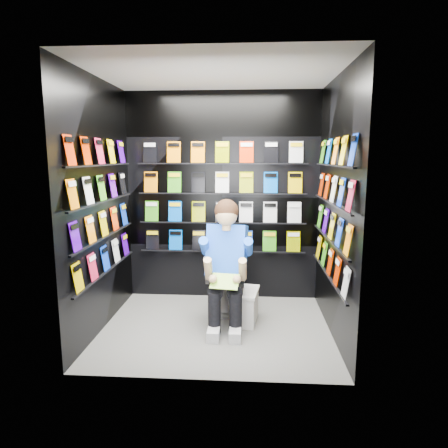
{
  "coord_description": "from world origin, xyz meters",
  "views": [
    {
      "loc": [
        0.35,
        -3.99,
        1.81
      ],
      "look_at": [
        0.08,
        0.15,
        1.1
      ],
      "focal_mm": 32.0,
      "sensor_mm": 36.0,
      "label": 1
    }
  ],
  "objects": [
    {
      "name": "reader",
      "position": [
        0.11,
        0.17,
        0.8
      ],
      "size": [
        0.68,
        0.9,
        1.52
      ],
      "primitive_type": null,
      "rotation": [
        0.0,
        0.0,
        -0.15
      ],
      "color": "blue",
      "rests_on": "toilet"
    },
    {
      "name": "wall_front",
      "position": [
        0.0,
        -1.0,
        1.3
      ],
      "size": [
        2.4,
        0.04,
        2.6
      ],
      "primitive_type": "cube",
      "color": "black",
      "rests_on": "floor"
    },
    {
      "name": "comics_back",
      "position": [
        0.0,
        0.97,
        1.31
      ],
      "size": [
        2.1,
        0.06,
        1.37
      ],
      "primitive_type": null,
      "color": "#F53307",
      "rests_on": "wall_back"
    },
    {
      "name": "ceiling",
      "position": [
        0.0,
        0.0,
        2.6
      ],
      "size": [
        2.4,
        2.4,
        0.0
      ],
      "primitive_type": "plane",
      "color": "white",
      "rests_on": "floor"
    },
    {
      "name": "toilet",
      "position": [
        0.11,
        0.55,
        0.37
      ],
      "size": [
        0.53,
        0.8,
        0.73
      ],
      "primitive_type": "imported",
      "rotation": [
        0.0,
        0.0,
        2.99
      ],
      "color": "silver",
      "rests_on": "floor"
    },
    {
      "name": "longbox",
      "position": [
        0.31,
        0.19,
        0.16
      ],
      "size": [
        0.3,
        0.46,
        0.33
      ],
      "primitive_type": "cube",
      "rotation": [
        0.0,
        0.0,
        -0.13
      ],
      "color": "silver",
      "rests_on": "floor"
    },
    {
      "name": "comics_left",
      "position": [
        -1.17,
        0.0,
        1.31
      ],
      "size": [
        0.06,
        1.7,
        1.37
      ],
      "primitive_type": null,
      "color": "#F53307",
      "rests_on": "wall_left"
    },
    {
      "name": "wall_left",
      "position": [
        -1.2,
        0.0,
        1.3
      ],
      "size": [
        0.04,
        2.0,
        2.6
      ],
      "primitive_type": "cube",
      "color": "black",
      "rests_on": "floor"
    },
    {
      "name": "wall_back",
      "position": [
        0.0,
        1.0,
        1.3
      ],
      "size": [
        2.4,
        0.04,
        2.6
      ],
      "primitive_type": "cube",
      "color": "black",
      "rests_on": "floor"
    },
    {
      "name": "wall_right",
      "position": [
        1.2,
        0.0,
        1.3
      ],
      "size": [
        0.04,
        2.0,
        2.6
      ],
      "primitive_type": "cube",
      "color": "black",
      "rests_on": "floor"
    },
    {
      "name": "comics_right",
      "position": [
        1.17,
        0.0,
        1.31
      ],
      "size": [
        0.06,
        1.7,
        1.37
      ],
      "primitive_type": null,
      "color": "#F53307",
      "rests_on": "wall_right"
    },
    {
      "name": "longbox_lid",
      "position": [
        0.31,
        0.19,
        0.34
      ],
      "size": [
        0.32,
        0.49,
        0.03
      ],
      "primitive_type": "cube",
      "rotation": [
        0.0,
        0.0,
        -0.13
      ],
      "color": "silver",
      "rests_on": "longbox"
    },
    {
      "name": "held_comic",
      "position": [
        0.11,
        -0.18,
        0.58
      ],
      "size": [
        0.3,
        0.21,
        0.12
      ],
      "primitive_type": "cube",
      "rotation": [
        -0.96,
        0.0,
        -0.15
      ],
      "color": "green",
      "rests_on": "reader"
    },
    {
      "name": "floor",
      "position": [
        0.0,
        0.0,
        0.0
      ],
      "size": [
        2.4,
        2.4,
        0.0
      ],
      "primitive_type": "plane",
      "color": "#61615E",
      "rests_on": "ground"
    }
  ]
}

